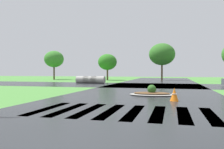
% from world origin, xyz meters
% --- Properties ---
extents(asphalt_roadway, '(10.07, 80.00, 0.01)m').
position_xyz_m(asphalt_roadway, '(0.00, 10.00, 0.00)').
color(asphalt_roadway, '#232628').
rests_on(asphalt_roadway, ground).
extents(asphalt_cross_road, '(90.00, 9.07, 0.01)m').
position_xyz_m(asphalt_cross_road, '(0.00, 21.45, 0.00)').
color(asphalt_cross_road, '#232628').
rests_on(asphalt_cross_road, ground).
extents(crosswalk_stripes, '(6.75, 3.53, 0.01)m').
position_xyz_m(crosswalk_stripes, '(0.00, 4.65, 0.00)').
color(crosswalk_stripes, white).
rests_on(crosswalk_stripes, ground).
extents(median_island, '(2.82, 1.80, 0.68)m').
position_xyz_m(median_island, '(0.59, 11.03, 0.14)').
color(median_island, '#9E9B93').
rests_on(median_island, ground).
extents(drainage_pipe_stack, '(3.81, 1.07, 0.91)m').
position_xyz_m(drainage_pipe_stack, '(-8.21, 24.04, 0.45)').
color(drainage_pipe_stack, '#9E9B93').
rests_on(drainage_pipe_stack, ground).
extents(traffic_cone, '(0.44, 0.44, 0.69)m').
position_xyz_m(traffic_cone, '(1.96, 8.39, 0.34)').
color(traffic_cone, orange).
rests_on(traffic_cone, ground).
extents(background_treeline, '(44.08, 6.73, 6.22)m').
position_xyz_m(background_treeline, '(5.41, 35.14, 4.01)').
color(background_treeline, '#4C3823').
rests_on(background_treeline, ground).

